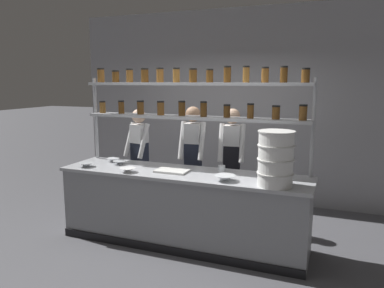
# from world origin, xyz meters

# --- Properties ---
(ground_plane) EXTENTS (40.00, 40.00, 0.00)m
(ground_plane) POSITION_xyz_m (0.00, 0.00, 0.00)
(ground_plane) COLOR #4C4C51
(back_wall) EXTENTS (5.52, 0.12, 3.20)m
(back_wall) POSITION_xyz_m (0.00, 2.07, 1.60)
(back_wall) COLOR #939399
(back_wall) RESTS_ON ground_plane
(prep_counter) EXTENTS (3.12, 0.76, 0.92)m
(prep_counter) POSITION_xyz_m (0.00, -0.00, 0.46)
(prep_counter) COLOR gray
(prep_counter) RESTS_ON ground_plane
(spice_shelf_unit) EXTENTS (3.01, 0.28, 2.20)m
(spice_shelf_unit) POSITION_xyz_m (-0.01, 0.33, 1.76)
(spice_shelf_unit) COLOR #ADAFB5
(spice_shelf_unit) RESTS_ON ground_plane
(chef_left) EXTENTS (0.41, 0.33, 1.62)m
(chef_left) POSITION_xyz_m (-1.00, 0.70, 0.92)
(chef_left) COLOR black
(chef_left) RESTS_ON ground_plane
(chef_center) EXTENTS (0.38, 0.31, 1.67)m
(chef_center) POSITION_xyz_m (-0.15, 0.73, 0.96)
(chef_center) COLOR black
(chef_center) RESTS_ON ground_plane
(chef_right) EXTENTS (0.39, 0.31, 1.65)m
(chef_right) POSITION_xyz_m (0.39, 0.83, 0.95)
(chef_right) COLOR black
(chef_right) RESTS_ON ground_plane
(container_stack) EXTENTS (0.39, 0.39, 0.59)m
(container_stack) POSITION_xyz_m (1.15, -0.20, 1.22)
(container_stack) COLOR white
(container_stack) RESTS_ON prep_counter
(cutting_board) EXTENTS (0.40, 0.26, 0.02)m
(cutting_board) POSITION_xyz_m (-0.12, -0.04, 0.93)
(cutting_board) COLOR silver
(cutting_board) RESTS_ON prep_counter
(prep_bowl_near_left) EXTENTS (0.20, 0.20, 0.05)m
(prep_bowl_near_left) POSITION_xyz_m (-1.28, -0.20, 0.95)
(prep_bowl_near_left) COLOR #B2B7BC
(prep_bowl_near_left) RESTS_ON prep_counter
(prep_bowl_center_front) EXTENTS (0.17, 0.17, 0.05)m
(prep_bowl_center_front) POSITION_xyz_m (-1.13, 0.20, 0.94)
(prep_bowl_center_front) COLOR silver
(prep_bowl_center_front) RESTS_ON prep_counter
(prep_bowl_center_back) EXTENTS (0.20, 0.20, 0.05)m
(prep_bowl_center_back) POSITION_xyz_m (-0.62, -0.26, 0.95)
(prep_bowl_center_back) COLOR white
(prep_bowl_center_back) RESTS_ON prep_counter
(prep_bowl_near_right) EXTENTS (0.18, 0.18, 0.05)m
(prep_bowl_near_right) POSITION_xyz_m (-0.95, 0.08, 0.94)
(prep_bowl_near_right) COLOR #B2B7BC
(prep_bowl_near_right) RESTS_ON prep_counter
(prep_bowl_far_left) EXTENTS (0.24, 0.24, 0.07)m
(prep_bowl_far_left) POSITION_xyz_m (0.60, -0.21, 0.95)
(prep_bowl_far_left) COLOR silver
(prep_bowl_far_left) RESTS_ON prep_counter
(serving_cup_front) EXTENTS (0.08, 0.08, 0.09)m
(serving_cup_front) POSITION_xyz_m (0.46, 0.13, 0.97)
(serving_cup_front) COLOR #B2B7BC
(serving_cup_front) RESTS_ON prep_counter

